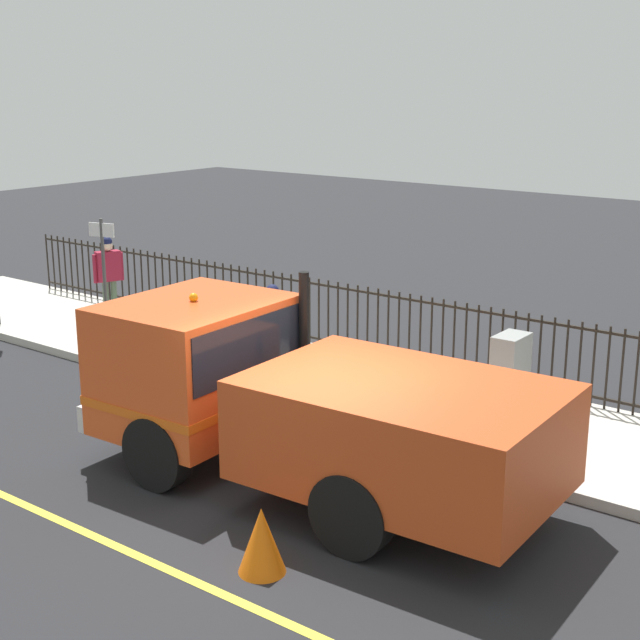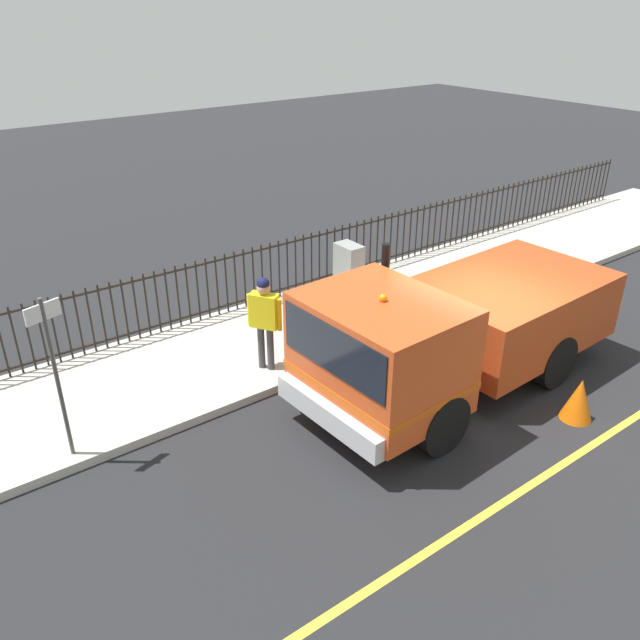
# 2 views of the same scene
# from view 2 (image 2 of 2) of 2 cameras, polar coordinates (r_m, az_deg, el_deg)

# --- Properties ---
(ground_plane) EXTENTS (60.84, 60.84, 0.00)m
(ground_plane) POSITION_cam_2_polar(r_m,az_deg,el_deg) (11.64, 13.89, -5.77)
(ground_plane) COLOR #232326
(ground_plane) RESTS_ON ground
(sidewalk_slab) EXTENTS (3.17, 27.65, 0.15)m
(sidewalk_slab) POSITION_cam_2_polar(r_m,az_deg,el_deg) (13.74, 2.84, 0.74)
(sidewalk_slab) COLOR #B7B2A8
(sidewalk_slab) RESTS_ON ground
(lane_marking) EXTENTS (0.12, 24.89, 0.01)m
(lane_marking) POSITION_cam_2_polar(r_m,az_deg,el_deg) (10.70, 22.63, -10.45)
(lane_marking) COLOR yellow
(lane_marking) RESTS_ON ground
(work_truck) EXTENTS (2.60, 6.16, 2.51)m
(work_truck) POSITION_cam_2_polar(r_m,az_deg,el_deg) (10.75, 11.09, -0.85)
(work_truck) COLOR #D84C1E
(work_truck) RESTS_ON ground
(worker_standing) EXTENTS (0.55, 0.46, 1.75)m
(worker_standing) POSITION_cam_2_polar(r_m,az_deg,el_deg) (11.08, -4.95, 0.53)
(worker_standing) COLOR yellow
(worker_standing) RESTS_ON sidewalk_slab
(iron_fence) EXTENTS (0.04, 23.54, 1.30)m
(iron_fence) POSITION_cam_2_polar(r_m,az_deg,el_deg) (14.50, -0.75, 5.38)
(iron_fence) COLOR black
(iron_fence) RESTS_ON sidewalk_slab
(utility_cabinet) EXTENTS (0.63, 0.40, 1.11)m
(utility_cabinet) POSITION_cam_2_polar(r_m,az_deg,el_deg) (14.29, 2.56, 4.60)
(utility_cabinet) COLOR gray
(utility_cabinet) RESTS_ON sidewalk_slab
(traffic_cone) EXTENTS (0.51, 0.51, 0.73)m
(traffic_cone) POSITION_cam_2_polar(r_m,az_deg,el_deg) (11.12, 21.97, -6.54)
(traffic_cone) COLOR orange
(traffic_cone) RESTS_ON ground
(street_sign) EXTENTS (0.16, 0.49, 2.50)m
(street_sign) POSITION_cam_2_polar(r_m,az_deg,el_deg) (9.42, -22.57, -3.44)
(street_sign) COLOR #4C4C4C
(street_sign) RESTS_ON sidewalk_slab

